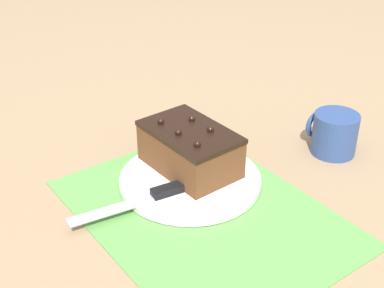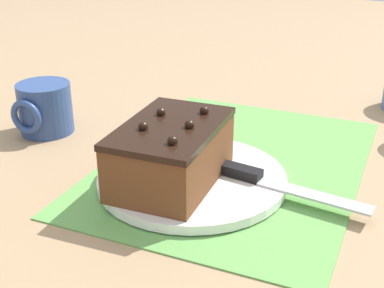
% 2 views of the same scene
% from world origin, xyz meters
% --- Properties ---
extents(ground_plane, '(3.00, 3.00, 0.00)m').
position_xyz_m(ground_plane, '(0.00, 0.00, 0.00)').
color(ground_plane, '#9E7F5B').
extents(placemat_woven, '(0.46, 0.34, 0.00)m').
position_xyz_m(placemat_woven, '(0.00, 0.00, 0.00)').
color(placemat_woven, '#609E4C').
rests_on(placemat_woven, ground_plane).
extents(cake_plate, '(0.24, 0.24, 0.01)m').
position_xyz_m(cake_plate, '(0.08, -0.03, 0.01)').
color(cake_plate, white).
rests_on(cake_plate, placemat_woven).
extents(chocolate_cake, '(0.18, 0.12, 0.09)m').
position_xyz_m(chocolate_cake, '(0.10, -0.05, 0.05)').
color(chocolate_cake, brown).
rests_on(chocolate_cake, cake_plate).
extents(serving_knife, '(0.05, 0.21, 0.01)m').
position_xyz_m(serving_knife, '(0.06, 0.06, 0.02)').
color(serving_knife, black).
rests_on(serving_knife, cake_plate).
extents(coffee_mug, '(0.09, 0.08, 0.08)m').
position_xyz_m(coffee_mug, '(0.01, -0.32, 0.04)').
color(coffee_mug, navy).
rests_on(coffee_mug, ground_plane).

